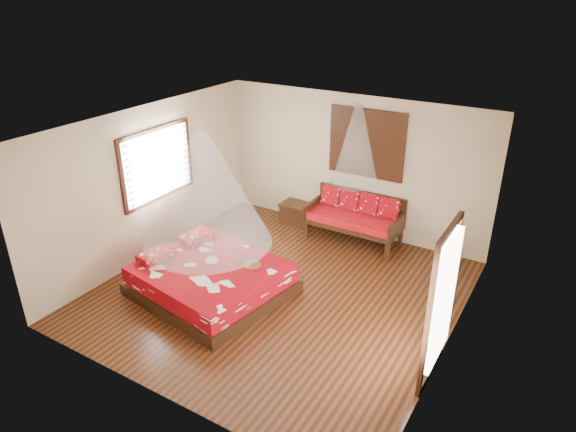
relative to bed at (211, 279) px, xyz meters
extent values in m
cube|color=black|center=(0.98, 0.58, -0.26)|extent=(5.50, 5.50, 0.02)
cube|color=silver|center=(0.98, 0.58, 2.56)|extent=(5.50, 5.50, 0.02)
cube|color=#C0A88D|center=(-1.78, 0.58, 1.15)|extent=(0.02, 5.50, 2.80)
cube|color=#C0A88D|center=(3.74, 0.58, 1.15)|extent=(0.02, 5.50, 2.80)
cube|color=#C0A88D|center=(0.98, 3.34, 1.15)|extent=(5.50, 0.02, 2.80)
cube|color=#C0A88D|center=(0.98, -2.18, 1.15)|extent=(5.50, 0.02, 2.80)
cube|color=black|center=(0.02, 0.00, -0.15)|extent=(2.55, 2.37, 0.20)
cube|color=maroon|center=(0.02, 0.00, 0.10)|extent=(2.43, 2.25, 0.30)
cube|color=maroon|center=(-0.89, -0.29, 0.32)|extent=(0.41, 0.64, 0.15)
cube|color=maroon|center=(-0.75, 0.56, 0.32)|extent=(0.41, 0.64, 0.15)
cube|color=black|center=(0.39, 2.53, -0.04)|extent=(0.08, 0.08, 0.42)
cube|color=black|center=(2.11, 2.53, -0.04)|extent=(0.08, 0.08, 0.42)
cube|color=black|center=(0.39, 3.23, -0.04)|extent=(0.08, 0.08, 0.42)
cube|color=black|center=(2.11, 3.23, -0.04)|extent=(0.08, 0.08, 0.42)
cube|color=black|center=(1.25, 2.88, 0.13)|extent=(1.85, 0.82, 0.08)
cube|color=#9B0D05|center=(1.25, 2.88, 0.24)|extent=(1.79, 0.76, 0.14)
cube|color=black|center=(1.25, 3.25, 0.42)|extent=(1.85, 0.06, 0.55)
cube|color=black|center=(0.37, 2.88, 0.29)|extent=(0.06, 0.82, 0.30)
cube|color=black|center=(2.13, 2.88, 0.29)|extent=(0.06, 0.82, 0.30)
cube|color=maroon|center=(0.63, 3.13, 0.50)|extent=(0.39, 0.20, 0.41)
cube|color=maroon|center=(1.04, 3.13, 0.50)|extent=(0.39, 0.20, 0.41)
cube|color=maroon|center=(1.45, 3.13, 0.50)|extent=(0.39, 0.20, 0.41)
cube|color=maroon|center=(1.86, 3.13, 0.50)|extent=(0.39, 0.20, 0.41)
cube|color=black|center=(-0.12, 3.03, -0.06)|extent=(0.60, 0.44, 0.39)
cube|color=black|center=(-0.12, 3.03, 0.16)|extent=(0.65, 0.48, 0.05)
cube|color=black|center=(1.25, 3.30, 1.65)|extent=(1.52, 0.06, 1.32)
cube|color=black|center=(1.25, 3.29, 1.65)|extent=(1.35, 0.04, 1.10)
cube|color=black|center=(-1.74, 0.78, 1.45)|extent=(0.08, 1.74, 1.34)
cube|color=white|center=(-1.70, 0.78, 1.45)|extent=(0.04, 1.54, 1.10)
cube|color=black|center=(3.70, -0.02, 0.80)|extent=(0.08, 1.02, 2.16)
cube|color=white|center=(3.68, -0.02, 0.90)|extent=(0.03, 0.82, 1.70)
cylinder|color=brown|center=(0.58, 0.37, 0.26)|extent=(0.29, 0.29, 0.03)
cone|color=white|center=(0.02, 0.00, 1.60)|extent=(2.02, 2.02, 1.80)
cone|color=white|center=(1.25, 2.83, 1.75)|extent=(0.87, 0.87, 1.50)
camera|label=1|loc=(4.82, -5.53, 4.51)|focal=32.00mm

